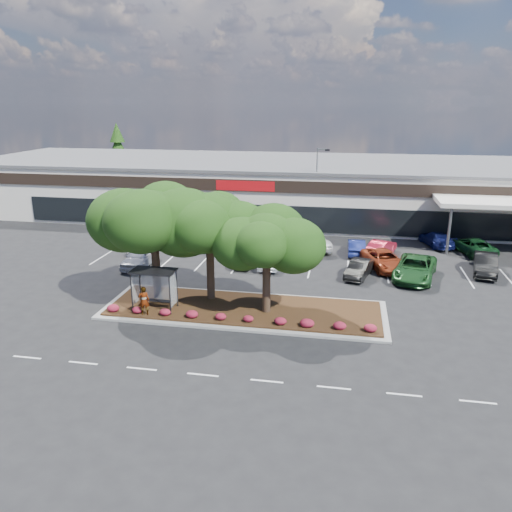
# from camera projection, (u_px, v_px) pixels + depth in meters

# --- Properties ---
(ground) EXTENTS (160.00, 160.00, 0.00)m
(ground) POSITION_uv_depth(u_px,v_px,m) (264.00, 342.00, 27.91)
(ground) COLOR black
(ground) RESTS_ON ground
(retail_store) EXTENTS (80.40, 25.20, 6.25)m
(retail_store) POSITION_uv_depth(u_px,v_px,m) (313.00, 188.00, 58.80)
(retail_store) COLOR silver
(retail_store) RESTS_ON ground
(landscape_island) EXTENTS (18.00, 6.00, 0.26)m
(landscape_island) POSITION_uv_depth(u_px,v_px,m) (244.00, 309.00, 31.97)
(landscape_island) COLOR gray
(landscape_island) RESTS_ON ground
(lane_markings) EXTENTS (33.12, 20.06, 0.01)m
(lane_markings) POSITION_uv_depth(u_px,v_px,m) (285.00, 279.00, 37.72)
(lane_markings) COLOR silver
(lane_markings) RESTS_ON ground
(shrub_row) EXTENTS (17.00, 0.80, 0.50)m
(shrub_row) POSITION_uv_depth(u_px,v_px,m) (237.00, 317.00, 29.89)
(shrub_row) COLOR maroon
(shrub_row) RESTS_ON landscape_island
(bus_shelter) EXTENTS (2.75, 1.55, 2.59)m
(bus_shelter) POSITION_uv_depth(u_px,v_px,m) (155.00, 278.00, 31.30)
(bus_shelter) COLOR black
(bus_shelter) RESTS_ON landscape_island
(island_tree_west) EXTENTS (7.20, 7.20, 7.89)m
(island_tree_west) POSITION_uv_depth(u_px,v_px,m) (155.00, 242.00, 32.28)
(island_tree_west) COLOR #16350C
(island_tree_west) RESTS_ON landscape_island
(island_tree_mid) EXTENTS (6.60, 6.60, 7.32)m
(island_tree_mid) POSITION_uv_depth(u_px,v_px,m) (210.00, 246.00, 32.41)
(island_tree_mid) COLOR #16350C
(island_tree_mid) RESTS_ON landscape_island
(island_tree_east) EXTENTS (5.80, 5.80, 6.50)m
(island_tree_east) POSITION_uv_depth(u_px,v_px,m) (267.00, 262.00, 30.43)
(island_tree_east) COLOR #16350C
(island_tree_east) RESTS_ON landscape_island
(conifer_north_west) EXTENTS (4.40, 4.40, 10.00)m
(conifer_north_west) POSITION_uv_depth(u_px,v_px,m) (119.00, 156.00, 74.83)
(conifer_north_west) COLOR #16350C
(conifer_north_west) RESTS_ON ground
(person_waiting) EXTENTS (0.77, 0.63, 1.83)m
(person_waiting) POSITION_uv_depth(u_px,v_px,m) (144.00, 301.00, 30.65)
(person_waiting) COLOR #594C47
(person_waiting) RESTS_ON landscape_island
(light_pole) EXTENTS (1.40, 0.83, 8.61)m
(light_pole) POSITION_uv_depth(u_px,v_px,m) (317.00, 197.00, 49.72)
(light_pole) COLOR gray
(light_pole) RESTS_ON ground
(car_0) EXTENTS (1.77, 4.15, 1.40)m
(car_0) POSITION_uv_depth(u_px,v_px,m) (142.00, 244.00, 44.39)
(car_0) COLOR silver
(car_0) RESTS_ON ground
(car_1) EXTENTS (1.97, 4.76, 1.61)m
(car_1) POSITION_uv_depth(u_px,v_px,m) (140.00, 257.00, 40.56)
(car_1) COLOR #ABADB6
(car_1) RESTS_ON ground
(car_2) EXTENTS (1.96, 4.51, 1.44)m
(car_2) POSITION_uv_depth(u_px,v_px,m) (247.00, 256.00, 41.05)
(car_2) COLOR #ACB0B9
(car_2) RESTS_ON ground
(car_3) EXTENTS (1.51, 4.30, 1.42)m
(car_3) POSITION_uv_depth(u_px,v_px,m) (271.00, 258.00, 40.48)
(car_3) COLOR silver
(car_3) RESTS_ON ground
(car_4) EXTENTS (2.43, 4.24, 1.32)m
(car_4) POSITION_uv_depth(u_px,v_px,m) (359.00, 269.00, 38.09)
(car_4) COLOR black
(car_4) RESTS_ON ground
(car_5) EXTENTS (4.15, 5.76, 1.46)m
(car_5) POSITION_uv_depth(u_px,v_px,m) (384.00, 260.00, 39.99)
(car_5) COLOR #99381A
(car_5) RESTS_ON ground
(car_6) EXTENTS (4.08, 6.46, 1.66)m
(car_6) POSITION_uv_depth(u_px,v_px,m) (415.00, 268.00, 37.68)
(car_6) COLOR #215324
(car_6) RESTS_ON ground
(car_7) EXTENTS (2.60, 5.01, 1.57)m
(car_7) POSITION_uv_depth(u_px,v_px,m) (485.00, 264.00, 38.75)
(car_7) COLOR black
(car_7) RESTS_ON ground
(car_9) EXTENTS (3.61, 5.01, 1.59)m
(car_9) POSITION_uv_depth(u_px,v_px,m) (173.00, 227.00, 50.06)
(car_9) COLOR brown
(car_9) RESTS_ON ground
(car_10) EXTENTS (3.15, 5.11, 1.59)m
(car_10) POSITION_uv_depth(u_px,v_px,m) (202.00, 237.00, 46.46)
(car_10) COLOR navy
(car_10) RESTS_ON ground
(car_11) EXTENTS (3.41, 5.24, 1.63)m
(car_11) POSITION_uv_depth(u_px,v_px,m) (226.00, 234.00, 47.33)
(car_11) COLOR #743707
(car_11) RESTS_ON ground
(car_12) EXTENTS (4.36, 6.38, 1.62)m
(car_12) POSITION_uv_depth(u_px,v_px,m) (311.00, 240.00, 45.39)
(car_12) COLOR silver
(car_12) RESTS_ON ground
(car_13) EXTENTS (2.98, 4.33, 1.35)m
(car_13) POSITION_uv_depth(u_px,v_px,m) (381.00, 247.00, 43.58)
(car_13) COLOR maroon
(car_13) RESTS_ON ground
(car_14) EXTENTS (1.54, 4.17, 1.36)m
(car_14) POSITION_uv_depth(u_px,v_px,m) (356.00, 247.00, 43.77)
(car_14) COLOR navy
(car_14) RESTS_ON ground
(car_15) EXTENTS (3.10, 5.02, 1.36)m
(car_15) POSITION_uv_depth(u_px,v_px,m) (437.00, 239.00, 46.28)
(car_15) COLOR navy
(car_15) RESTS_ON ground
(car_16) EXTENTS (3.63, 5.52, 1.41)m
(car_16) POSITION_uv_depth(u_px,v_px,m) (473.00, 246.00, 43.99)
(car_16) COLOR #13421E
(car_16) RESTS_ON ground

